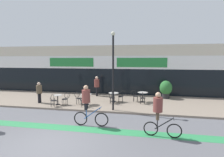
{
  "coord_description": "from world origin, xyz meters",
  "views": [
    {
      "loc": [
        3.68,
        -6.1,
        3.44
      ],
      "look_at": [
        1.29,
        6.67,
        1.98
      ],
      "focal_mm": 28.0,
      "sensor_mm": 36.0,
      "label": 1
    }
  ],
  "objects_px": {
    "cafe_chair_3_near": "(143,97)",
    "bistro_table_0": "(58,98)",
    "bistro_table_2": "(114,95)",
    "cafe_chair_0_near": "(53,100)",
    "cafe_chair_0_side": "(66,98)",
    "pedestrian_near_end": "(39,91)",
    "pedestrian_far_end": "(97,84)",
    "bistro_table_3": "(143,95)",
    "cafe_chair_1_near": "(83,100)",
    "cyclist_1": "(159,111)",
    "cafe_chair_2_near": "(112,97)",
    "cyclist_2": "(88,103)",
    "cafe_chair_2_side": "(122,96)",
    "lamp_post": "(113,65)",
    "cafe_chair_1_side": "(78,97)",
    "bistro_table_1": "(86,97)",
    "cafe_chair_3_side": "(135,95)",
    "planter_pot": "(166,89)"
  },
  "relations": [
    {
      "from": "cafe_chair_3_near",
      "to": "bistro_table_0",
      "type": "bearing_deg",
      "value": 105.96
    },
    {
      "from": "bistro_table_2",
      "to": "cafe_chair_0_near",
      "type": "distance_m",
      "value": 4.45
    },
    {
      "from": "cafe_chair_0_side",
      "to": "pedestrian_near_end",
      "type": "relative_size",
      "value": 0.57
    },
    {
      "from": "pedestrian_near_end",
      "to": "bistro_table_2",
      "type": "bearing_deg",
      "value": -158.8
    },
    {
      "from": "bistro_table_0",
      "to": "pedestrian_far_end",
      "type": "distance_m",
      "value": 4.05
    },
    {
      "from": "bistro_table_3",
      "to": "cafe_chair_0_near",
      "type": "relative_size",
      "value": 0.85
    },
    {
      "from": "cafe_chair_1_near",
      "to": "cafe_chair_3_near",
      "type": "xyz_separation_m",
      "value": [
        4.02,
        1.55,
        0.0
      ]
    },
    {
      "from": "bistro_table_2",
      "to": "pedestrian_far_end",
      "type": "xyz_separation_m",
      "value": [
        -1.87,
        1.9,
        0.54
      ]
    },
    {
      "from": "cyclist_1",
      "to": "pedestrian_far_end",
      "type": "relative_size",
      "value": 1.13
    },
    {
      "from": "cafe_chair_2_near",
      "to": "cyclist_2",
      "type": "height_order",
      "value": "cyclist_2"
    },
    {
      "from": "cafe_chair_2_side",
      "to": "pedestrian_far_end",
      "type": "distance_m",
      "value": 3.18
    },
    {
      "from": "cafe_chair_3_near",
      "to": "pedestrian_near_end",
      "type": "height_order",
      "value": "pedestrian_near_end"
    },
    {
      "from": "cafe_chair_2_side",
      "to": "pedestrian_far_end",
      "type": "relative_size",
      "value": 0.51
    },
    {
      "from": "bistro_table_0",
      "to": "pedestrian_near_end",
      "type": "relative_size",
      "value": 0.45
    },
    {
      "from": "cafe_chair_1_near",
      "to": "cafe_chair_2_near",
      "type": "bearing_deg",
      "value": -64.21
    },
    {
      "from": "bistro_table_2",
      "to": "bistro_table_3",
      "type": "height_order",
      "value": "bistro_table_3"
    },
    {
      "from": "bistro_table_0",
      "to": "lamp_post",
      "type": "distance_m",
      "value": 4.89
    },
    {
      "from": "cafe_chair_1_side",
      "to": "cafe_chair_3_near",
      "type": "xyz_separation_m",
      "value": [
        4.66,
        0.92,
        0.0
      ]
    },
    {
      "from": "bistro_table_0",
      "to": "cyclist_1",
      "type": "relative_size",
      "value": 0.36
    },
    {
      "from": "cyclist_1",
      "to": "cafe_chair_3_near",
      "type": "bearing_deg",
      "value": 103.07
    },
    {
      "from": "pedestrian_far_end",
      "to": "cafe_chair_0_near",
      "type": "bearing_deg",
      "value": -123.1
    },
    {
      "from": "bistro_table_0",
      "to": "bistro_table_1",
      "type": "bearing_deg",
      "value": 10.91
    },
    {
      "from": "bistro_table_3",
      "to": "cafe_chair_0_near",
      "type": "distance_m",
      "value": 6.61
    },
    {
      "from": "bistro_table_3",
      "to": "cafe_chair_3_side",
      "type": "relative_size",
      "value": 0.85
    },
    {
      "from": "cafe_chair_2_side",
      "to": "cafe_chair_3_side",
      "type": "bearing_deg",
      "value": -165.25
    },
    {
      "from": "cafe_chair_2_near",
      "to": "planter_pot",
      "type": "distance_m",
      "value": 4.89
    },
    {
      "from": "pedestrian_near_end",
      "to": "lamp_post",
      "type": "bearing_deg",
      "value": 179.3
    },
    {
      "from": "cafe_chair_0_near",
      "to": "cafe_chair_2_side",
      "type": "xyz_separation_m",
      "value": [
        4.49,
        2.22,
        0.0
      ]
    },
    {
      "from": "bistro_table_1",
      "to": "cafe_chair_3_near",
      "type": "height_order",
      "value": "cafe_chair_3_near"
    },
    {
      "from": "cafe_chair_0_near",
      "to": "cafe_chair_3_near",
      "type": "xyz_separation_m",
      "value": [
        6.08,
        1.95,
        0.0
      ]
    },
    {
      "from": "cafe_chair_2_side",
      "to": "cafe_chair_0_side",
      "type": "bearing_deg",
      "value": 17.16
    },
    {
      "from": "cafe_chair_1_side",
      "to": "planter_pot",
      "type": "bearing_deg",
      "value": 31.94
    },
    {
      "from": "pedestrian_far_end",
      "to": "bistro_table_1",
      "type": "bearing_deg",
      "value": -96.21
    },
    {
      "from": "cafe_chair_3_side",
      "to": "pedestrian_near_end",
      "type": "height_order",
      "value": "pedestrian_near_end"
    },
    {
      "from": "bistro_table_1",
      "to": "cafe_chair_2_side",
      "type": "height_order",
      "value": "cafe_chair_2_side"
    },
    {
      "from": "cafe_chair_1_near",
      "to": "pedestrian_far_end",
      "type": "distance_m",
      "value": 3.76
    },
    {
      "from": "bistro_table_2",
      "to": "planter_pot",
      "type": "height_order",
      "value": "planter_pot"
    },
    {
      "from": "bistro_table_1",
      "to": "cafe_chair_1_side",
      "type": "xyz_separation_m",
      "value": [
        -0.63,
        0.01,
        -0.04
      ]
    },
    {
      "from": "cafe_chair_0_near",
      "to": "pedestrian_near_end",
      "type": "distance_m",
      "value": 1.89
    },
    {
      "from": "cyclist_1",
      "to": "cafe_chair_2_side",
      "type": "bearing_deg",
      "value": 118.17
    },
    {
      "from": "bistro_table_3",
      "to": "pedestrian_far_end",
      "type": "distance_m",
      "value": 4.41
    },
    {
      "from": "cafe_chair_1_side",
      "to": "cafe_chair_2_side",
      "type": "distance_m",
      "value": 3.29
    },
    {
      "from": "cafe_chair_2_near",
      "to": "cafe_chair_3_near",
      "type": "xyz_separation_m",
      "value": [
        2.22,
        0.36,
        0.0
      ]
    },
    {
      "from": "bistro_table_0",
      "to": "pedestrian_near_end",
      "type": "distance_m",
      "value": 1.7
    },
    {
      "from": "cyclist_1",
      "to": "cafe_chair_0_side",
      "type": "bearing_deg",
      "value": 153.1
    },
    {
      "from": "bistro_table_3",
      "to": "cyclist_1",
      "type": "height_order",
      "value": "cyclist_1"
    },
    {
      "from": "cafe_chair_0_side",
      "to": "cafe_chair_2_near",
      "type": "relative_size",
      "value": 1.0
    },
    {
      "from": "bistro_table_3",
      "to": "cafe_chair_3_side",
      "type": "distance_m",
      "value": 0.63
    },
    {
      "from": "planter_pot",
      "to": "bistro_table_0",
      "type": "bearing_deg",
      "value": -155.76
    },
    {
      "from": "cafe_chair_2_near",
      "to": "cafe_chair_0_side",
      "type": "bearing_deg",
      "value": 104.77
    }
  ]
}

